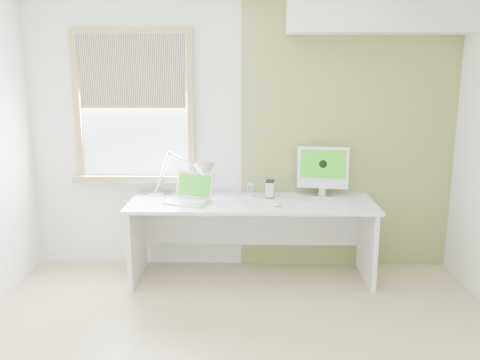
{
  "coord_description": "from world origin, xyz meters",
  "views": [
    {
      "loc": [
        0.08,
        -2.96,
        1.88
      ],
      "look_at": [
        0.0,
        1.05,
        1.0
      ],
      "focal_mm": 37.52,
      "sensor_mm": 36.0,
      "label": 1
    }
  ],
  "objects_px": {
    "desk_lamp": "(195,175)",
    "imac": "(323,169)",
    "desk": "(252,220)",
    "external_drive": "(270,189)",
    "laptop": "(191,195)"
  },
  "relations": [
    {
      "from": "desk",
      "to": "laptop",
      "type": "bearing_deg",
      "value": -172.35
    },
    {
      "from": "desk",
      "to": "desk_lamp",
      "type": "relative_size",
      "value": 3.13
    },
    {
      "from": "desk_lamp",
      "to": "imac",
      "type": "distance_m",
      "value": 1.18
    },
    {
      "from": "desk",
      "to": "laptop",
      "type": "xyz_separation_m",
      "value": [
        -0.54,
        -0.07,
        0.26
      ]
    },
    {
      "from": "imac",
      "to": "desk_lamp",
      "type": "bearing_deg",
      "value": -174.26
    },
    {
      "from": "desk",
      "to": "external_drive",
      "type": "bearing_deg",
      "value": 30.94
    },
    {
      "from": "desk",
      "to": "laptop",
      "type": "height_order",
      "value": "laptop"
    },
    {
      "from": "desk",
      "to": "imac",
      "type": "relative_size",
      "value": 4.62
    },
    {
      "from": "desk",
      "to": "imac",
      "type": "bearing_deg",
      "value": 14.1
    },
    {
      "from": "desk",
      "to": "desk_lamp",
      "type": "xyz_separation_m",
      "value": [
        -0.51,
        0.05,
        0.42
      ]
    },
    {
      "from": "desk_lamp",
      "to": "imac",
      "type": "bearing_deg",
      "value": 5.74
    },
    {
      "from": "desk",
      "to": "external_drive",
      "type": "xyz_separation_m",
      "value": [
        0.17,
        0.1,
        0.27
      ]
    },
    {
      "from": "desk_lamp",
      "to": "laptop",
      "type": "height_order",
      "value": "desk_lamp"
    },
    {
      "from": "external_drive",
      "to": "imac",
      "type": "height_order",
      "value": "imac"
    },
    {
      "from": "laptop",
      "to": "external_drive",
      "type": "height_order",
      "value": "laptop"
    }
  ]
}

